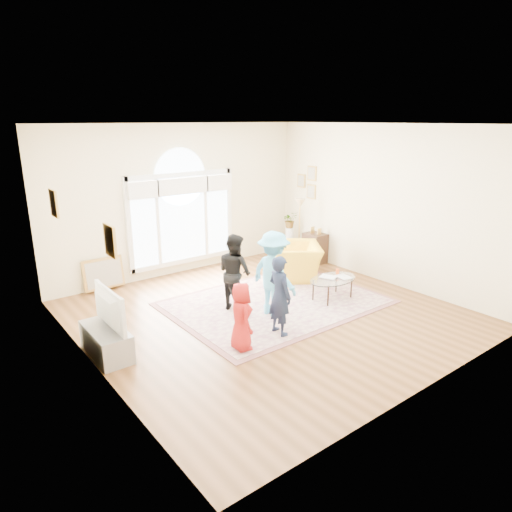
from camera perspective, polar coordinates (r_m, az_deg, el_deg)
ground at (r=8.06m, az=1.50°, el=-7.25°), size 6.00×6.00×0.00m
room_shell at (r=9.87m, az=-8.89°, el=6.60°), size 6.00×6.00×6.00m
area_rug at (r=8.52m, az=2.49°, el=-5.81°), size 3.60×2.60×0.02m
rug_border at (r=8.52m, az=2.49°, el=-5.83°), size 3.80×2.80×0.01m
tv_console at (r=7.00m, az=-18.18°, el=-10.15°), size 0.45×1.00×0.42m
television at (r=6.80m, az=-18.50°, el=-6.36°), size 0.17×1.01×0.58m
coffee_table at (r=8.64m, az=9.58°, el=-2.93°), size 1.04×0.69×0.54m
armchair at (r=9.78m, az=5.09°, el=-0.63°), size 1.44×1.48×0.73m
side_cabinet at (r=10.87m, az=7.37°, el=1.01°), size 0.40×0.50×0.70m
floor_lamp at (r=10.67m, az=5.50°, el=5.93°), size 0.27×0.27×1.51m
plant_pedestal at (r=11.38m, az=4.21°, el=1.82°), size 0.20×0.20×0.70m
potted_plant at (r=11.25m, az=4.27°, el=4.53°), size 0.43×0.40×0.40m
leaning_picture at (r=9.62m, az=-18.34°, el=-4.04°), size 0.80×0.14×0.62m
child_red at (r=6.67m, az=-1.87°, el=-7.55°), size 0.44×0.56×1.02m
child_navy at (r=7.09m, az=2.97°, el=-4.94°), size 0.31×0.47×1.28m
child_black at (r=7.99m, az=-2.68°, el=-2.02°), size 0.58×0.71×1.37m
child_blue at (r=7.74m, az=2.21°, el=-2.24°), size 0.62×0.99×1.48m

